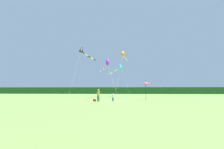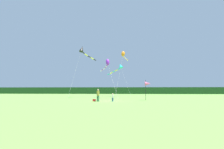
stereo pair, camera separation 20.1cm
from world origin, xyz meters
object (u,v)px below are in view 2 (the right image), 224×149
(kite_purple, at_px, (107,63))
(banner_flag_pole, at_px, (148,84))
(person_adult, at_px, (98,95))
(kite_black, at_px, (83,50))
(cooler_box, at_px, (94,100))
(kite_orange, at_px, (123,54))
(kite_cyan, at_px, (119,67))
(person_child, at_px, (113,97))

(kite_purple, bearing_deg, banner_flag_pole, -36.67)
(person_adult, height_order, kite_black, kite_black)
(cooler_box, relative_size, kite_orange, 0.04)
(person_adult, bearing_deg, banner_flag_pole, 27.32)
(kite_purple, height_order, kite_orange, kite_orange)
(person_adult, bearing_deg, kite_cyan, 82.06)
(kite_cyan, bearing_deg, banner_flag_pole, -68.09)
(banner_flag_pole, height_order, kite_purple, kite_purple)
(cooler_box, height_order, kite_cyan, kite_cyan)
(person_adult, relative_size, kite_black, 0.16)
(banner_flag_pole, xyz_separation_m, kite_cyan, (-5.20, 12.93, 4.60))
(kite_orange, bearing_deg, kite_black, -140.59)
(banner_flag_pole, bearing_deg, kite_orange, 106.30)
(person_child, xyz_separation_m, kite_orange, (1.27, 17.76, 10.03))
(cooler_box, bearing_deg, person_adult, -36.06)
(cooler_box, bearing_deg, kite_purple, 84.54)
(cooler_box, height_order, banner_flag_pole, banner_flag_pole)
(banner_flag_pole, xyz_separation_m, kite_black, (-12.81, 7.30, 7.60))
(person_child, relative_size, kite_orange, 0.10)
(banner_flag_pole, bearing_deg, person_adult, -152.68)
(person_child, height_order, kite_purple, kite_purple)
(person_child, xyz_separation_m, kite_black, (-7.34, 10.68, 9.61))
(person_adult, distance_m, kite_purple, 11.16)
(kite_purple, xyz_separation_m, kite_cyan, (2.14, 7.46, 0.21))
(banner_flag_pole, xyz_separation_m, kite_purple, (-7.34, 5.46, 4.39))
(person_adult, relative_size, kite_cyan, 0.22)
(kite_purple, xyz_separation_m, kite_black, (-5.48, 1.84, 3.21))
(person_adult, xyz_separation_m, person_child, (2.07, 0.51, -0.33))
(banner_flag_pole, bearing_deg, kite_purple, 143.33)
(person_adult, relative_size, banner_flag_pole, 0.54)
(person_adult, height_order, cooler_box, person_adult)
(kite_black, bearing_deg, person_child, -55.52)
(kite_cyan, bearing_deg, kite_black, -143.53)
(cooler_box, relative_size, kite_purple, 0.06)
(person_child, distance_m, kite_black, 16.13)
(cooler_box, distance_m, banner_flag_pole, 9.22)
(banner_flag_pole, height_order, kite_cyan, kite_cyan)
(person_child, bearing_deg, banner_flag_pole, 31.71)
(person_adult, relative_size, kite_purple, 0.22)
(person_child, relative_size, banner_flag_pole, 0.36)
(kite_orange, bearing_deg, kite_purple, -109.37)
(person_adult, distance_m, kite_cyan, 18.11)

